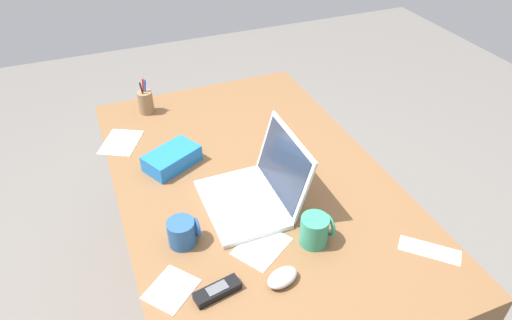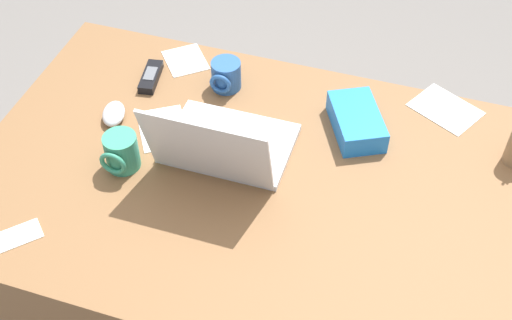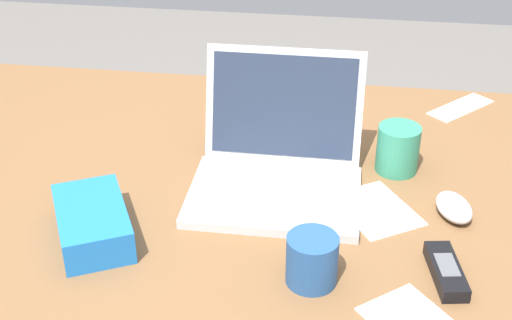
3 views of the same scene
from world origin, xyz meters
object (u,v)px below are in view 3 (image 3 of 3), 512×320
Objects in this scene: coffee_mug_tall at (398,148)px; snack_bag at (92,223)px; cordless_phone at (446,271)px; coffee_mug_white at (312,258)px; computer_mouse at (454,207)px; laptop at (277,165)px.

snack_bag is (-0.54, -0.31, -0.02)m from coffee_mug_tall.
coffee_mug_white is at bearing -170.37° from cordless_phone.
coffee_mug_tall is at bearing 106.44° from computer_mouse.
snack_bag is (-0.39, 0.06, -0.01)m from coffee_mug_white.
snack_bag is at bearing 171.28° from coffee_mug_white.
laptop is 3.35× the size of computer_mouse.
cordless_phone is 0.61m from snack_bag.
laptop reaches higher than coffee_mug_tall.
cordless_phone is at bearing -2.15° from snack_bag.
snack_bag reaches higher than computer_mouse.
cordless_phone is at bearing -37.25° from laptop.
laptop is at bearing 154.32° from computer_mouse.
coffee_mug_white is at bearing -71.98° from laptop.
coffee_mug_tall is (0.15, 0.37, 0.01)m from coffee_mug_white.
laptop is 0.28m from coffee_mug_white.
computer_mouse is at bearing 13.93° from snack_bag.
laptop is at bearing 108.02° from coffee_mug_white.
coffee_mug_white is at bearing -111.47° from coffee_mug_tall.
cordless_phone is (-0.03, -0.18, -0.01)m from computer_mouse.
coffee_mug_white reaches higher than computer_mouse.
snack_bag is at bearing 177.03° from computer_mouse.
coffee_mug_white is 0.39m from snack_bag.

